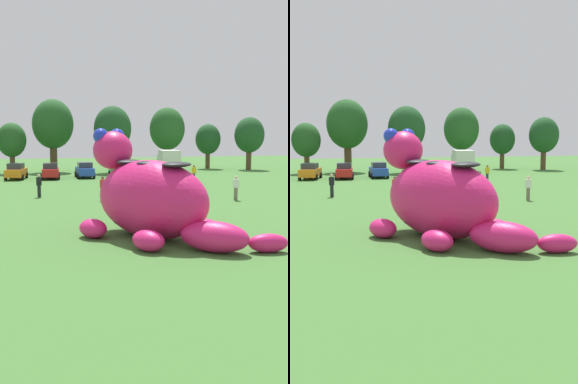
# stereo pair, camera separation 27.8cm
# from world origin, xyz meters

# --- Properties ---
(ground_plane) EXTENTS (160.00, 160.00, 0.00)m
(ground_plane) POSITION_xyz_m (0.00, 0.00, 0.00)
(ground_plane) COLOR #427533
(giant_inflatable_creature) EXTENTS (7.53, 8.05, 4.76)m
(giant_inflatable_creature) POSITION_xyz_m (-0.04, -0.57, 1.74)
(giant_inflatable_creature) COLOR #E01E6B
(giant_inflatable_creature) RESTS_ON ground
(car_orange) EXTENTS (2.52, 4.35, 1.72)m
(car_orange) POSITION_xyz_m (-5.46, 29.79, 0.86)
(car_orange) COLOR orange
(car_orange) RESTS_ON ground
(car_red) EXTENTS (2.26, 4.25, 1.72)m
(car_red) POSITION_xyz_m (-1.92, 29.37, 0.86)
(car_red) COLOR red
(car_red) RESTS_ON ground
(car_blue) EXTENTS (2.05, 4.16, 1.72)m
(car_blue) POSITION_xyz_m (1.81, 29.78, 0.86)
(car_blue) COLOR #2347B7
(car_blue) RESTS_ON ground
(car_green) EXTENTS (2.39, 4.31, 1.72)m
(car_green) POSITION_xyz_m (5.63, 30.16, 0.86)
(car_green) COLOR #1E7238
(car_green) RESTS_ON ground
(box_truck) EXTENTS (3.46, 6.69, 2.95)m
(box_truck) POSITION_xyz_m (12.02, 30.92, 1.60)
(box_truck) COLOR silver
(box_truck) RESTS_ON ground
(tree_centre_left) EXTENTS (3.52, 3.52, 6.25)m
(tree_centre_left) POSITION_xyz_m (-5.82, 38.14, 4.08)
(tree_centre_left) COLOR brown
(tree_centre_left) RESTS_ON ground
(tree_centre) EXTENTS (5.24, 5.24, 9.31)m
(tree_centre) POSITION_xyz_m (-0.70, 39.26, 6.09)
(tree_centre) COLOR brown
(tree_centre) RESTS_ON ground
(tree_centre_right) EXTENTS (4.72, 4.72, 8.38)m
(tree_centre_right) POSITION_xyz_m (6.40, 36.07, 5.48)
(tree_centre_right) COLOR brown
(tree_centre_right) RESTS_ON ground
(tree_mid_right) EXTENTS (4.78, 4.78, 8.49)m
(tree_mid_right) POSITION_xyz_m (14.47, 38.31, 5.55)
(tree_mid_right) COLOR brown
(tree_mid_right) RESTS_ON ground
(tree_right) EXTENTS (3.59, 3.59, 6.38)m
(tree_right) POSITION_xyz_m (21.18, 39.68, 4.17)
(tree_right) COLOR brown
(tree_right) RESTS_ON ground
(tree_far_right) EXTENTS (4.09, 4.09, 7.27)m
(tree_far_right) POSITION_xyz_m (25.82, 36.18, 4.75)
(tree_far_right) COLOR brown
(tree_far_right) RESTS_ON ground
(spectator_near_inflatable) EXTENTS (0.38, 0.26, 1.71)m
(spectator_near_inflatable) POSITION_xyz_m (9.17, 8.92, 0.85)
(spectator_near_inflatable) COLOR #726656
(spectator_near_inflatable) RESTS_ON ground
(spectator_mid_field) EXTENTS (0.38, 0.26, 1.71)m
(spectator_mid_field) POSITION_xyz_m (11.37, 21.60, 0.85)
(spectator_mid_field) COLOR #2D334C
(spectator_mid_field) RESTS_ON ground
(spectator_by_cars) EXTENTS (0.38, 0.26, 1.71)m
(spectator_by_cars) POSITION_xyz_m (-3.96, 14.46, 0.85)
(spectator_by_cars) COLOR black
(spectator_by_cars) RESTS_ON ground
(spectator_wandering) EXTENTS (0.38, 0.26, 1.71)m
(spectator_wandering) POSITION_xyz_m (7.50, 13.92, 0.85)
(spectator_wandering) COLOR black
(spectator_wandering) RESTS_ON ground
(spectator_far_side) EXTENTS (0.38, 0.26, 1.71)m
(spectator_far_side) POSITION_xyz_m (0.20, 11.39, 0.85)
(spectator_far_side) COLOR #2D334C
(spectator_far_side) RESTS_ON ground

